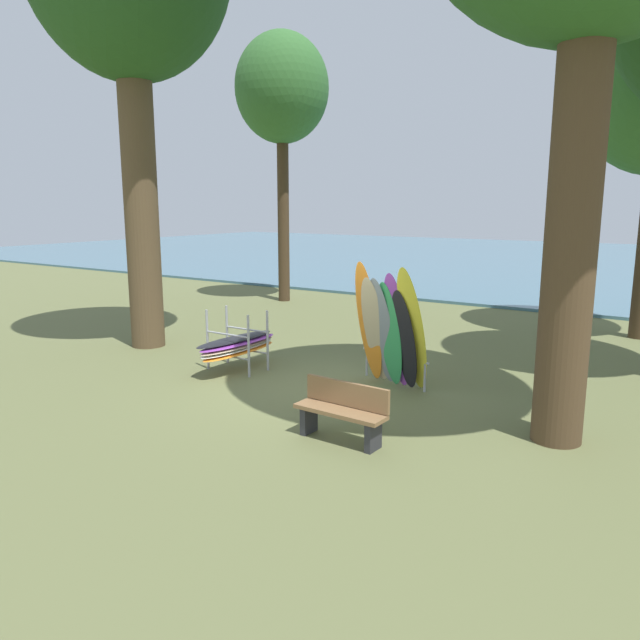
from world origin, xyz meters
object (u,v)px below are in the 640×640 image
Objects in this scene: leaning_board_pile at (389,331)px; board_storage_rack at (238,345)px; park_bench at (342,410)px; tree_mid_behind at (282,91)px.

board_storage_rack is at bearing -168.33° from leaning_board_pile.
park_bench is at bearing -28.77° from board_storage_rack.
leaning_board_pile is at bearing 102.98° from park_bench.
tree_mid_behind is at bearing 137.27° from leaning_board_pile.
leaning_board_pile is 2.85m from park_bench.
board_storage_rack is at bearing -59.45° from tree_mid_behind.
park_bench is at bearing -77.02° from leaning_board_pile.
tree_mid_behind is 14.50m from park_bench.
leaning_board_pile is at bearing 11.67° from board_storage_rack.
leaning_board_pile is (7.73, -7.14, -5.98)m from tree_mid_behind.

